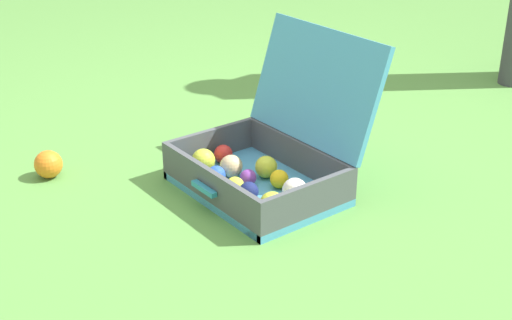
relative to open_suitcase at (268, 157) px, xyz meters
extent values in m
plane|color=#569342|center=(-0.08, -0.03, -0.11)|extent=(16.00, 16.00, 0.00)
cube|color=#4799C6|center=(0.00, -0.05, -0.09)|extent=(0.52, 0.37, 0.03)
cube|color=#4C5156|center=(-0.25, -0.05, -0.04)|extent=(0.02, 0.37, 0.13)
cube|color=#4C5156|center=(0.25, -0.05, -0.04)|extent=(0.02, 0.37, 0.13)
cube|color=#4C5156|center=(0.00, -0.23, -0.04)|extent=(0.49, 0.02, 0.13)
cube|color=#4C5156|center=(0.00, 0.13, -0.04)|extent=(0.49, 0.02, 0.13)
cube|color=#4799C6|center=(0.00, 0.19, 0.20)|extent=(0.52, 0.13, 0.36)
cube|color=teal|center=(0.00, -0.25, -0.03)|extent=(0.11, 0.02, 0.02)
sphere|color=white|center=(0.16, -0.03, -0.04)|extent=(0.08, 0.08, 0.08)
sphere|color=navy|center=(0.07, -0.13, -0.05)|extent=(0.06, 0.06, 0.06)
sphere|color=yellow|center=(0.06, 0.00, -0.05)|extent=(0.06, 0.06, 0.06)
sphere|color=red|center=(-0.20, -0.04, -0.05)|extent=(0.06, 0.06, 0.06)
sphere|color=blue|center=(-0.08, -0.15, -0.05)|extent=(0.06, 0.06, 0.06)
sphere|color=purple|center=(-0.01, -0.07, -0.05)|extent=(0.05, 0.05, 0.05)
sphere|color=#CCDB38|center=(0.19, -0.14, -0.04)|extent=(0.08, 0.08, 0.08)
sphere|color=#D1B784|center=(-0.09, -0.08, -0.04)|extent=(0.07, 0.07, 0.07)
sphere|color=#CCDB38|center=(-0.18, -0.13, -0.04)|extent=(0.08, 0.08, 0.08)
sphere|color=#CCDB38|center=(-0.02, 0.01, -0.04)|extent=(0.07, 0.07, 0.07)
sphere|color=#CCDB38|center=(0.02, -0.14, -0.05)|extent=(0.06, 0.06, 0.06)
sphere|color=orange|center=(-0.50, -0.53, -0.06)|extent=(0.09, 0.09, 0.09)
camera|label=1|loc=(1.57, -1.26, 0.94)|focal=49.28mm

